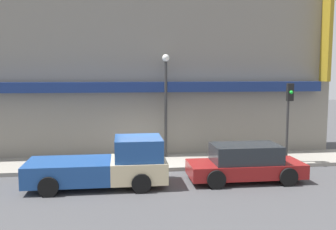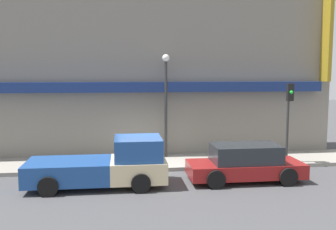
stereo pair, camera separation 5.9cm
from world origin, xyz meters
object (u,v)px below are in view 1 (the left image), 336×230
Objects in this scene: fire_hydrant at (212,155)px; traffic_light at (289,108)px; parked_car at (245,163)px; street_lamp at (166,92)px; pickup_truck at (107,165)px.

traffic_light reaches higher than fire_hydrant.
parked_car is 0.91× the size of street_lamp.
street_lamp is (-2.01, 1.42, 2.83)m from fire_hydrant.
street_lamp is at bearing 55.09° from pickup_truck.
street_lamp reaches higher than parked_car.
fire_hydrant is 3.75m from street_lamp.
pickup_truck is 5.45m from parked_car.
parked_car is 1.24× the size of traffic_light.
pickup_truck is at bearing 179.53° from parked_car.
traffic_light is at bearing -19.08° from street_lamp.
pickup_truck reaches higher than fire_hydrant.
fire_hydrant is 4.09m from traffic_light.
traffic_light reaches higher than pickup_truck.
parked_car is at bearing -55.78° from street_lamp.
street_lamp is at bearing 123.75° from parked_car.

